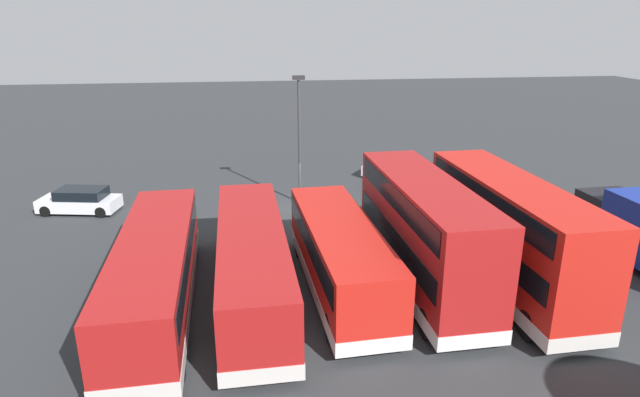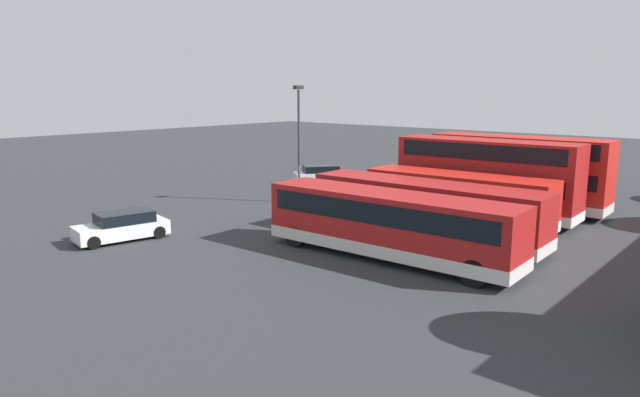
# 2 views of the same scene
# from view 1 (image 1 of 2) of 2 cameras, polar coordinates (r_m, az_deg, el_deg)

# --- Properties ---
(ground_plane) EXTENTS (140.00, 140.00, 0.00)m
(ground_plane) POSITION_cam_1_polar(r_m,az_deg,el_deg) (31.46, -1.37, -1.13)
(ground_plane) COLOR #2D3033
(bus_double_decker_near_end) EXTENTS (2.93, 10.83, 4.55)m
(bus_double_decker_near_end) POSITION_cam_1_polar(r_m,az_deg,el_deg) (23.08, 19.55, -3.27)
(bus_double_decker_near_end) COLOR red
(bus_double_decker_near_end) RESTS_ON ground
(bus_double_decker_second) EXTENTS (2.90, 10.55, 4.55)m
(bus_double_decker_second) POSITION_cam_1_polar(r_m,az_deg,el_deg) (22.14, 11.00, -3.43)
(bus_double_decker_second) COLOR #A51919
(bus_double_decker_second) RESTS_ON ground
(bus_single_deck_third) EXTENTS (3.11, 10.24, 2.95)m
(bus_single_deck_third) POSITION_cam_1_polar(r_m,az_deg,el_deg) (21.62, 2.16, -6.02)
(bus_single_deck_third) COLOR red
(bus_single_deck_third) RESTS_ON ground
(bus_single_deck_fourth) EXTENTS (2.89, 12.07, 2.95)m
(bus_single_deck_fourth) POSITION_cam_1_polar(r_m,az_deg,el_deg) (21.27, -7.30, -6.59)
(bus_single_deck_fourth) COLOR #A51919
(bus_single_deck_fourth) RESTS_ON ground
(bus_single_deck_fifth) EXTENTS (3.02, 12.00, 2.95)m
(bus_single_deck_fifth) POSITION_cam_1_polar(r_m,az_deg,el_deg) (21.26, -17.27, -7.35)
(bus_single_deck_fifth) COLOR #A51919
(bus_single_deck_fifth) RESTS_ON ground
(car_hatchback_silver) EXTENTS (4.67, 2.60, 1.43)m
(car_hatchback_silver) POSITION_cam_1_polar(r_m,az_deg,el_deg) (33.71, -24.35, -0.22)
(car_hatchback_silver) COLOR silver
(car_hatchback_silver) RESTS_ON ground
(car_small_green) EXTENTS (4.74, 4.17, 1.43)m
(car_small_green) POSITION_cam_1_polar(r_m,az_deg,el_deg) (37.46, 8.11, 3.07)
(car_small_green) COLOR silver
(car_small_green) RESTS_ON ground
(lamp_post_tall) EXTENTS (0.70, 0.30, 7.65)m
(lamp_post_tall) POSITION_cam_1_polar(r_m,az_deg,el_deg) (31.33, -2.24, 7.33)
(lamp_post_tall) COLOR #38383D
(lamp_post_tall) RESTS_ON ground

